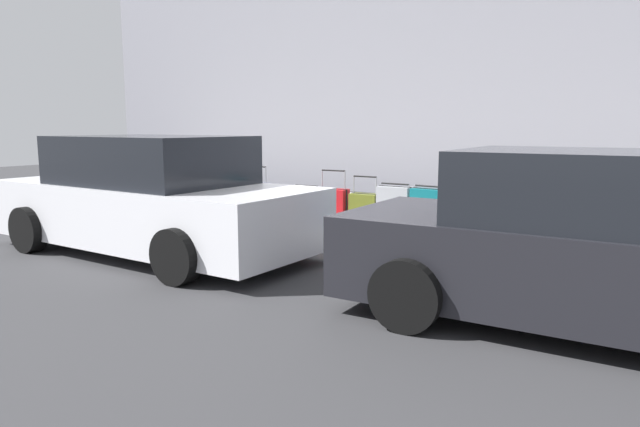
{
  "coord_description": "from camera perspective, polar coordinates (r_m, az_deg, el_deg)",
  "views": [
    {
      "loc": [
        -4.61,
        7.0,
        1.75
      ],
      "look_at": [
        -0.29,
        0.29,
        0.51
      ],
      "focal_mm": 31.93,
      "sensor_mm": 36.0,
      "label": 1
    }
  ],
  "objects": [
    {
      "name": "parked_car_white_1",
      "position": [
        8.14,
        -16.43,
        1.44
      ],
      "size": [
        4.81,
        2.16,
        1.61
      ],
      "color": "silver",
      "rests_on": "ground_plane"
    },
    {
      "name": "suitcase_teal_10",
      "position": [
        10.18,
        -7.75,
        1.8
      ],
      "size": [
        0.39,
        0.26,
        0.82
      ],
      "color": "#0F606B",
      "rests_on": "sidewalk_curb"
    },
    {
      "name": "suitcase_navy_9",
      "position": [
        9.82,
        -6.13,
        1.23
      ],
      "size": [
        0.41,
        0.25,
        0.94
      ],
      "color": "navy",
      "rests_on": "sidewalk_curb"
    },
    {
      "name": "suitcase_black_8",
      "position": [
        9.55,
        -4.12,
        0.65
      ],
      "size": [
        0.35,
        0.2,
        0.57
      ],
      "color": "black",
      "rests_on": "sidewalk_curb"
    },
    {
      "name": "suitcase_olive_5",
      "position": [
        8.84,
        4.49,
        0.17
      ],
      "size": [
        0.46,
        0.28,
        0.85
      ],
      "color": "#59601E",
      "rests_on": "sidewalk_curb"
    },
    {
      "name": "sidewalk_curb",
      "position": [
        10.7,
        6.84,
        -0.28
      ],
      "size": [
        18.0,
        5.0,
        0.14
      ],
      "primitive_type": "cube",
      "color": "#ADA89E",
      "rests_on": "ground_plane"
    },
    {
      "name": "suitcase_black_1",
      "position": [
        8.08,
        17.9,
        -1.01
      ],
      "size": [
        0.47,
        0.21,
        0.85
      ],
      "color": "black",
      "rests_on": "sidewalk_curb"
    },
    {
      "name": "fire_hydrant",
      "position": [
        10.78,
        -11.71,
        2.43
      ],
      "size": [
        0.39,
        0.21,
        0.85
      ],
      "color": "#D89E0C",
      "rests_on": "sidewalk_curb"
    },
    {
      "name": "ground_plane",
      "position": [
        8.57,
        -0.54,
        -2.97
      ],
      "size": [
        40.0,
        40.0,
        0.0
      ],
      "primitive_type": "plane",
      "color": "#333335"
    },
    {
      "name": "bollard_post",
      "position": [
        11.1,
        -14.43,
        2.36
      ],
      "size": [
        0.15,
        0.15,
        0.83
      ],
      "primitive_type": "cylinder",
      "color": "brown",
      "rests_on": "sidewalk_curb"
    },
    {
      "name": "parked_car_charcoal_0",
      "position": [
        5.39,
        25.97,
        -3.05
      ],
      "size": [
        4.42,
        2.08,
        1.54
      ],
      "color": "black",
      "rests_on": "ground_plane"
    },
    {
      "name": "suitcase_maroon_7",
      "position": [
        9.35,
        -1.36,
        0.75
      ],
      "size": [
        0.5,
        0.22,
        0.65
      ],
      "color": "maroon",
      "rests_on": "sidewalk_curb"
    },
    {
      "name": "suitcase_teal_3",
      "position": [
        8.25,
        10.71,
        -0.05
      ],
      "size": [
        0.48,
        0.27,
        0.78
      ],
      "color": "#0F606B",
      "rests_on": "sidewalk_curb"
    },
    {
      "name": "suitcase_silver_4",
      "position": [
        8.53,
        7.47,
        0.31
      ],
      "size": [
        0.51,
        0.25,
        0.78
      ],
      "color": "#9EA0A8",
      "rests_on": "sidewalk_curb"
    },
    {
      "name": "suitcase_navy_2",
      "position": [
        8.15,
        14.26,
        -0.74
      ],
      "size": [
        0.45,
        0.23,
        0.65
      ],
      "color": "navy",
      "rests_on": "sidewalk_curb"
    },
    {
      "name": "suitcase_maroon_0",
      "position": [
        7.96,
        21.43,
        -1.56
      ],
      "size": [
        0.43,
        0.27,
        0.73
      ],
      "color": "maroon",
      "rests_on": "sidewalk_curb"
    },
    {
      "name": "suitcase_red_6",
      "position": [
        9.02,
        1.33,
        0.54
      ],
      "size": [
        0.48,
        0.29,
        0.93
      ],
      "color": "red",
      "rests_on": "sidewalk_curb"
    }
  ]
}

